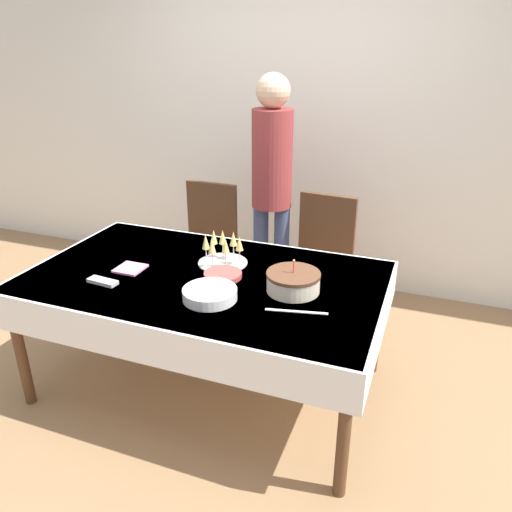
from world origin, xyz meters
TOP-DOWN VIEW (x-y plane):
  - ground_plane at (0.00, 0.00)m, footprint 12.00×12.00m
  - wall_back at (0.00, 1.69)m, footprint 8.00×0.05m
  - dining_table at (0.00, 0.00)m, footprint 1.95×1.15m
  - dining_chair_far_left at (-0.43, 0.89)m, footprint 0.43×0.43m
  - dining_chair_far_right at (0.44, 0.89)m, footprint 0.46×0.46m
  - birthday_cake at (0.51, 0.00)m, footprint 0.28×0.28m
  - champagne_tray at (0.02, 0.19)m, footprint 0.29×0.29m
  - plate_stack_main at (0.14, -0.23)m, footprint 0.27×0.27m
  - plate_stack_dessert at (0.10, 0.02)m, footprint 0.21×0.21m
  - cake_knife at (0.59, -0.20)m, footprint 0.30×0.08m
  - fork_pile at (-0.47, -0.27)m, footprint 0.17×0.07m
  - napkin_pile at (-0.43, -0.07)m, footprint 0.15×0.15m
  - person_standing at (0.04, 1.00)m, footprint 0.28×0.28m

SIDE VIEW (x-z plane):
  - ground_plane at x=0.00m, z-range 0.00..0.00m
  - dining_chair_far_left at x=-0.43m, z-range 0.05..1.01m
  - dining_chair_far_right at x=0.44m, z-range 0.05..1.01m
  - dining_table at x=0.00m, z-range 0.27..1.00m
  - cake_knife at x=0.59m, z-range 0.74..0.74m
  - napkin_pile at x=-0.43m, z-range 0.74..0.75m
  - fork_pile at x=-0.47m, z-range 0.74..0.76m
  - plate_stack_dessert at x=0.10m, z-range 0.74..0.76m
  - plate_stack_main at x=0.14m, z-range 0.74..0.79m
  - birthday_cake at x=0.51m, z-range 0.70..0.88m
  - champagne_tray at x=0.02m, z-range 0.74..0.92m
  - person_standing at x=0.04m, z-range 0.19..1.93m
  - wall_back at x=0.00m, z-range 0.00..2.70m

